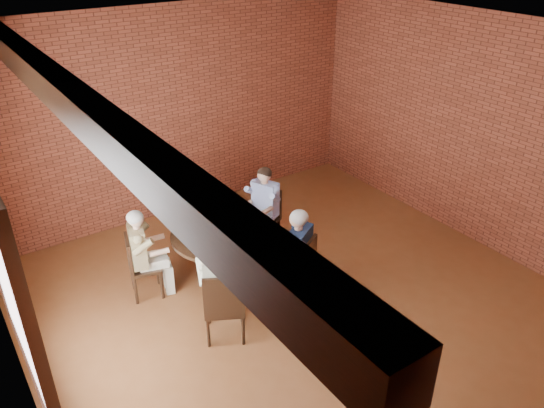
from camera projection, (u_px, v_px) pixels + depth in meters
floor at (308, 313)px, 6.82m from camera, size 7.00×7.00×0.00m
ceiling at (320, 43)px, 5.20m from camera, size 7.00×7.00×0.00m
wall_back at (178, 114)px, 8.54m from camera, size 7.00×0.00×7.00m
wall_left at (6, 299)px, 4.39m from camera, size 0.00×7.00×7.00m
wall_right at (490, 137)px, 7.62m from camera, size 0.00×7.00×7.00m
ceiling_beam at (69, 98)px, 4.04m from camera, size 0.22×6.90×0.26m
window at (7, 278)px, 4.74m from camera, size 0.10×2.16×2.36m
dining_table at (223, 246)px, 7.24m from camera, size 1.39×1.39×0.75m
chair_a at (266, 214)px, 8.08m from camera, size 0.53×0.53×0.91m
diner_a at (263, 208)px, 7.95m from camera, size 0.77×0.71×1.29m
chair_b at (192, 213)px, 8.11m from camera, size 0.44×0.44×0.91m
diner_b at (194, 207)px, 7.98m from camera, size 0.56×0.66×1.29m
chair_c at (139, 264)px, 6.92m from camera, size 0.49×0.49×0.90m
diner_c at (143, 254)px, 6.88m from camera, size 0.71×0.63×1.27m
chair_d at (224, 304)px, 6.15m from camera, size 0.64×0.64×0.99m
diner_d at (224, 286)px, 6.15m from camera, size 0.86×0.91×1.42m
chair_e at (301, 268)px, 6.82m from camera, size 0.59×0.59×0.94m
diner_e at (295, 256)px, 6.77m from camera, size 0.79×0.84×1.34m
plate_a at (235, 215)px, 7.52m from camera, size 0.26×0.26×0.01m
plate_b at (204, 220)px, 7.42m from camera, size 0.26×0.26×0.01m
plate_c at (194, 237)px, 7.01m from camera, size 0.26×0.26×0.01m
plate_d at (251, 236)px, 7.03m from camera, size 0.26×0.26×0.01m
glass_a at (248, 222)px, 7.24m from camera, size 0.07×0.07×0.14m
glass_b at (227, 219)px, 7.30m from camera, size 0.07×0.07×0.14m
glass_c at (201, 223)px, 7.21m from camera, size 0.07×0.07×0.14m
glass_d at (212, 230)px, 7.05m from camera, size 0.07×0.07×0.14m
glass_e at (206, 237)px, 6.89m from camera, size 0.07×0.07×0.14m
glass_f at (233, 242)px, 6.80m from camera, size 0.07×0.07×0.14m
glass_g at (230, 231)px, 7.03m from camera, size 0.07×0.07×0.14m
glass_h at (252, 225)px, 7.18m from camera, size 0.07×0.07×0.14m
smartphone at (256, 230)px, 7.17m from camera, size 0.08×0.14×0.01m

